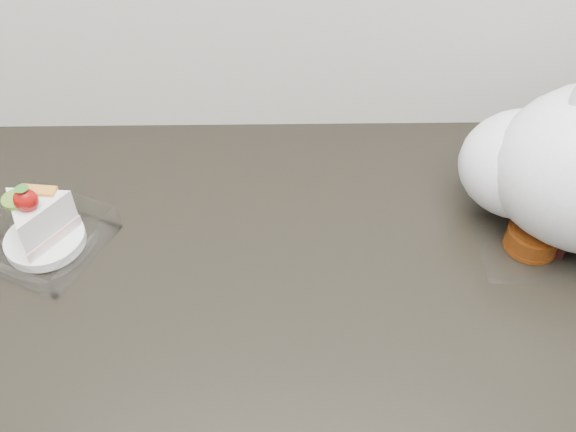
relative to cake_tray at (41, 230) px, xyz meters
The scene contains 3 objects.
counter 0.59m from the cake_tray, ahead, with size 2.04×0.64×0.90m.
cake_tray is the anchor object (origin of this frame).
mooncake_wrap 0.65m from the cake_tray, ahead, with size 0.14×0.13×0.03m.
Camera 1 is at (-0.02, 1.13, 1.53)m, focal length 40.00 mm.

